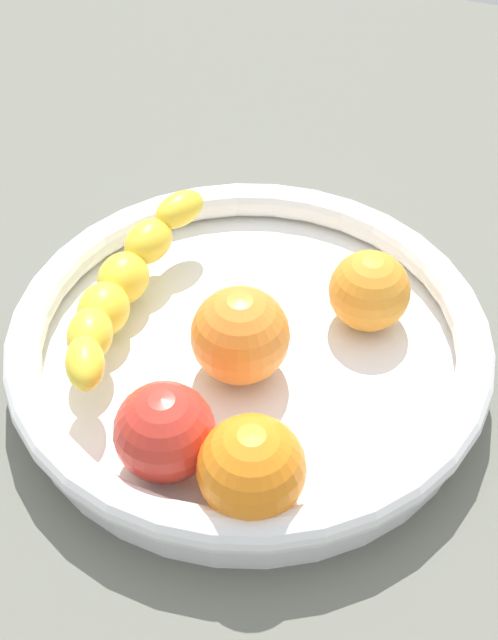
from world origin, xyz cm
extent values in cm
cube|color=#5F6055|center=(0.00, 0.00, 1.50)|extent=(120.00, 120.00, 3.00)
cylinder|color=white|center=(0.00, 0.00, 4.08)|extent=(30.97, 30.97, 2.15)
torus|color=white|center=(0.00, 0.00, 6.42)|extent=(32.75, 32.75, 2.54)
ellipsoid|color=yellow|center=(-8.04, -8.05, 9.33)|extent=(4.80, 4.06, 2.45)
ellipsoid|color=yellow|center=(-4.97, -9.27, 8.42)|extent=(4.80, 4.01, 2.98)
ellipsoid|color=yellow|center=(-1.72, -9.89, 7.50)|extent=(4.44, 3.87, 3.50)
ellipsoid|color=yellow|center=(1.58, -9.87, 7.50)|extent=(4.46, 3.89, 3.50)
ellipsoid|color=yellow|center=(4.82, -9.24, 8.42)|extent=(4.81, 4.03, 2.98)
ellipsoid|color=yellow|center=(7.89, -8.00, 9.33)|extent=(4.80, 4.08, 2.45)
sphere|color=orange|center=(11.43, 4.01, 8.32)|extent=(6.34, 6.34, 6.34)
sphere|color=orange|center=(1.76, 0.37, 8.41)|extent=(6.51, 6.51, 6.51)
sphere|color=orange|center=(-5.48, 6.85, 7.97)|extent=(5.64, 5.64, 5.64)
sphere|color=red|center=(10.51, -1.71, 8.21)|extent=(6.12, 6.12, 6.12)
camera|label=1|loc=(41.93, 14.17, 52.58)|focal=53.36mm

